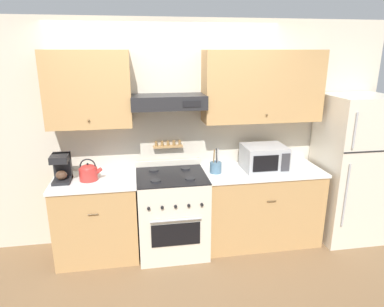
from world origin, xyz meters
TOP-DOWN VIEW (x-y plane):
  - ground_plane at (0.00, 0.00)m, footprint 16.00×16.00m
  - wall_back at (0.11, 0.61)m, footprint 5.20×0.46m
  - counter_left at (-0.82, 0.33)m, footprint 0.88×0.65m
  - counter_right at (1.06, 0.33)m, footprint 1.35×0.65m
  - stove_range at (-0.00, 0.29)m, footprint 0.75×0.73m
  - refrigerator at (2.14, 0.29)m, footprint 0.72×0.72m
  - tea_kettle at (-0.87, 0.31)m, footprint 0.24×0.19m
  - coffee_maker at (-1.14, 0.34)m, footprint 0.18×0.25m
  - microwave at (1.07, 0.33)m, footprint 0.47×0.40m
  - utensil_crock at (0.50, 0.31)m, footprint 0.13×0.13m

SIDE VIEW (x-z plane):
  - ground_plane at x=0.00m, z-range 0.00..0.00m
  - counter_right at x=1.06m, z-range 0.00..0.90m
  - counter_left at x=-0.82m, z-range 0.00..0.90m
  - stove_range at x=0.00m, z-range -0.03..0.95m
  - refrigerator at x=2.14m, z-range 0.00..1.73m
  - utensil_crock at x=0.50m, z-range 0.83..1.11m
  - tea_kettle at x=-0.87m, z-range 0.87..1.11m
  - microwave at x=1.07m, z-range 0.90..1.18m
  - coffee_maker at x=-1.14m, z-range 0.90..1.20m
  - wall_back at x=0.11m, z-range 0.20..2.75m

